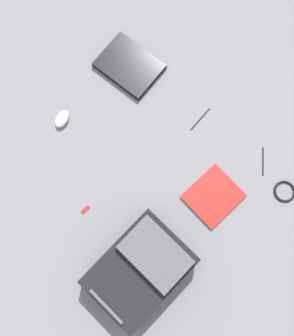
{
  "coord_description": "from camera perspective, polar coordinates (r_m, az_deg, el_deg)",
  "views": [
    {
      "loc": [
        -0.3,
        0.2,
        1.74
      ],
      "look_at": [
        -0.04,
        -0.0,
        0.02
      ],
      "focal_mm": 38.72,
      "sensor_mm": 36.0,
      "label": 1
    }
  ],
  "objects": [
    {
      "name": "pen_blue",
      "position": [
        1.86,
        17.81,
        1.01
      ],
      "size": [
        0.11,
        0.1,
        0.01
      ],
      "primitive_type": "cylinder",
      "rotation": [
        1.57,
        0.0,
        3.99
      ],
      "color": "black",
      "rests_on": "ground_plane"
    },
    {
      "name": "backpack",
      "position": [
        1.66,
        -0.96,
        -15.47
      ],
      "size": [
        0.37,
        0.47,
        0.2
      ],
      "color": "black",
      "rests_on": "ground_plane"
    },
    {
      "name": "computer_mouse",
      "position": [
        1.86,
        -13.24,
        7.55
      ],
      "size": [
        0.1,
        0.11,
        0.04
      ],
      "primitive_type": "ellipsoid",
      "rotation": [
        0.0,
        0.0,
        3.62
      ],
      "color": "silver",
      "rests_on": "ground_plane"
    },
    {
      "name": "ground_plane",
      "position": [
        1.78,
        -0.82,
        0.72
      ],
      "size": [
        4.01,
        4.01,
        0.0
      ],
      "primitive_type": "plane",
      "color": "slate"
    },
    {
      "name": "book_manual",
      "position": [
        1.77,
        10.39,
        -4.37
      ],
      "size": [
        0.24,
        0.26,
        0.02
      ],
      "color": "silver",
      "rests_on": "ground_plane"
    },
    {
      "name": "usb_stick",
      "position": [
        1.77,
        -9.7,
        -6.48
      ],
      "size": [
        0.02,
        0.05,
        0.01
      ],
      "primitive_type": "cube",
      "rotation": [
        0.0,
        0.0,
        0.13
      ],
      "color": "#B21919",
      "rests_on": "ground_plane"
    },
    {
      "name": "cable_coil",
      "position": [
        1.87,
        20.84,
        -3.49
      ],
      "size": [
        0.11,
        0.11,
        0.01
      ],
      "primitive_type": "torus",
      "color": "black",
      "rests_on": "ground_plane"
    },
    {
      "name": "laptop",
      "position": [
        1.93,
        -2.81,
        15.79
      ],
      "size": [
        0.36,
        0.3,
        0.03
      ],
      "color": "black",
      "rests_on": "ground_plane"
    },
    {
      "name": "pen_black",
      "position": [
        1.85,
        8.35,
        7.69
      ],
      "size": [
        0.04,
        0.15,
        0.01
      ],
      "primitive_type": "cylinder",
      "rotation": [
        1.57,
        0.0,
        0.19
      ],
      "color": "black",
      "rests_on": "ground_plane"
    }
  ]
}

